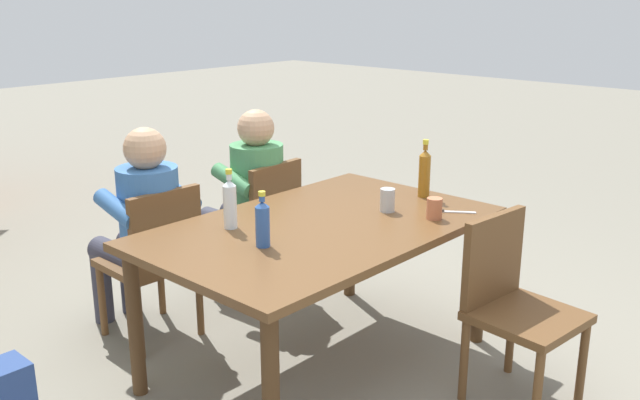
% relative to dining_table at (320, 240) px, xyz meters
% --- Properties ---
extents(ground_plane, '(24.00, 24.00, 0.00)m').
position_rel_dining_table_xyz_m(ground_plane, '(0.00, 0.00, -0.68)').
color(ground_plane, gray).
extents(dining_table, '(1.71, 1.07, 0.76)m').
position_rel_dining_table_xyz_m(dining_table, '(0.00, 0.00, 0.00)').
color(dining_table, brown).
rests_on(dining_table, ground_plane).
extents(chair_far_right, '(0.47, 0.47, 0.87)m').
position_rel_dining_table_xyz_m(chair_far_right, '(0.39, 0.84, -0.19)').
color(chair_far_right, brown).
rests_on(chair_far_right, ground_plane).
extents(chair_far_left, '(0.45, 0.45, 0.87)m').
position_rel_dining_table_xyz_m(chair_far_left, '(-0.39, 0.84, -0.19)').
color(chair_far_left, brown).
rests_on(chair_far_left, ground_plane).
extents(chair_near_right, '(0.48, 0.48, 0.87)m').
position_rel_dining_table_xyz_m(chair_near_right, '(0.39, -0.84, -0.19)').
color(chair_near_right, brown).
rests_on(chair_near_right, ground_plane).
extents(person_in_white_shirt, '(0.47, 0.62, 1.18)m').
position_rel_dining_table_xyz_m(person_in_white_shirt, '(0.38, 0.94, -0.03)').
color(person_in_white_shirt, '#4C935B').
rests_on(person_in_white_shirt, ground_plane).
extents(person_in_plaid_shirt, '(0.47, 0.62, 1.18)m').
position_rel_dining_table_xyz_m(person_in_plaid_shirt, '(-0.38, 0.94, -0.03)').
color(person_in_plaid_shirt, '#3D70B2').
rests_on(person_in_plaid_shirt, ground_plane).
extents(bottle_clear, '(0.06, 0.06, 0.29)m').
position_rel_dining_table_xyz_m(bottle_clear, '(-0.33, 0.27, 0.21)').
color(bottle_clear, white).
rests_on(bottle_clear, dining_table).
extents(bottle_blue, '(0.06, 0.06, 0.25)m').
position_rel_dining_table_xyz_m(bottle_blue, '(-0.40, -0.03, 0.19)').
color(bottle_blue, '#2D56A3').
rests_on(bottle_blue, dining_table).
extents(bottle_amber, '(0.06, 0.06, 0.32)m').
position_rel_dining_table_xyz_m(bottle_amber, '(0.73, -0.10, 0.22)').
color(bottle_amber, '#996019').
rests_on(bottle_amber, dining_table).
extents(cup_steel, '(0.08, 0.08, 0.12)m').
position_rel_dining_table_xyz_m(cup_steel, '(0.38, -0.12, 0.14)').
color(cup_steel, '#B2B7BC').
rests_on(cup_steel, dining_table).
extents(cup_terracotta, '(0.08, 0.08, 0.11)m').
position_rel_dining_table_xyz_m(cup_terracotta, '(0.44, -0.36, 0.13)').
color(cup_terracotta, '#BC6B47').
rests_on(cup_terracotta, dining_table).
extents(table_knife, '(0.16, 0.21, 0.01)m').
position_rel_dining_table_xyz_m(table_knife, '(0.58, -0.36, 0.09)').
color(table_knife, silver).
rests_on(table_knife, dining_table).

